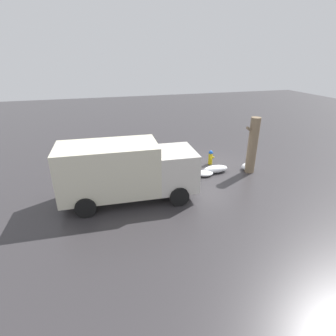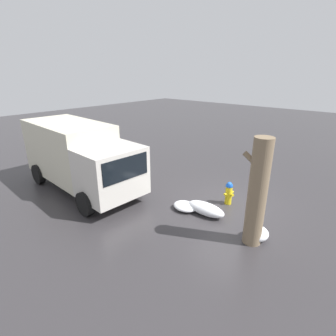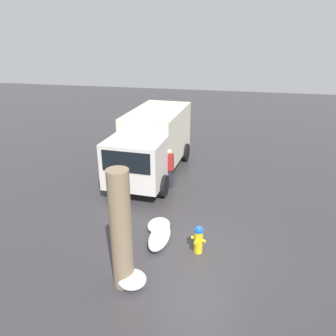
{
  "view_description": "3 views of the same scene",
  "coord_description": "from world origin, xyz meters",
  "views": [
    {
      "loc": [
        6.82,
        14.11,
        6.5
      ],
      "look_at": [
        3.36,
        1.98,
        0.95
      ],
      "focal_mm": 28.0,
      "sensor_mm": 36.0,
      "label": 1
    },
    {
      "loc": [
        -4.25,
        8.47,
        4.9
      ],
      "look_at": [
        2.46,
        0.76,
        1.11
      ],
      "focal_mm": 28.0,
      "sensor_mm": 36.0,
      "label": 2
    },
    {
      "loc": [
        -8.19,
        -0.9,
        6.16
      ],
      "look_at": [
        3.06,
        1.62,
        1.37
      ],
      "focal_mm": 35.0,
      "sensor_mm": 36.0,
      "label": 3
    }
  ],
  "objects": [
    {
      "name": "pedestrian",
      "position": [
        4.22,
        1.81,
        0.93
      ],
      "size": [
        0.37,
        0.37,
        1.71
      ],
      "rotation": [
        0.0,
        0.0,
        0.06
      ],
      "color": "#23232D",
      "rests_on": "ground_plane"
    },
    {
      "name": "snow_pile_by_tree",
      "position": [
        -1.8,
        1.49,
        0.2
      ],
      "size": [
        0.71,
        0.76,
        0.41
      ],
      "color": "white",
      "rests_on": "ground_plane"
    },
    {
      "name": "snow_pile_curbside",
      "position": [
        0.22,
        1.26,
        0.21
      ],
      "size": [
        1.5,
        0.63,
        0.42
      ],
      "color": "white",
      "rests_on": "ground_plane"
    },
    {
      "name": "ground_plane",
      "position": [
        0.0,
        0.0,
        0.0
      ],
      "size": [
        60.0,
        60.0,
        0.0
      ],
      "primitive_type": "plane",
      "color": "#333033"
    },
    {
      "name": "delivery_truck",
      "position": [
        5.66,
        2.91,
        1.54
      ],
      "size": [
        6.39,
        2.77,
        2.82
      ],
      "rotation": [
        0.0,
        0.0,
        1.52
      ],
      "color": "beige",
      "rests_on": "ground_plane"
    },
    {
      "name": "snow_pile_by_hydrant",
      "position": [
        0.99,
        1.47,
        0.13
      ],
      "size": [
        0.95,
        0.75,
        0.26
      ],
      "color": "white",
      "rests_on": "ground_plane"
    },
    {
      "name": "tree_trunk",
      "position": [
        -1.75,
        1.73,
        1.65
      ],
      "size": [
        0.83,
        0.54,
        3.27
      ],
      "color": "#7F6B51",
      "rests_on": "ground_plane"
    },
    {
      "name": "fire_hydrant",
      "position": [
        -0.0,
        0.0,
        0.47
      ],
      "size": [
        0.37,
        0.47,
        0.91
      ],
      "rotation": [
        0.0,
        0.0,
        2.84
      ],
      "color": "yellow",
      "rests_on": "ground_plane"
    }
  ]
}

